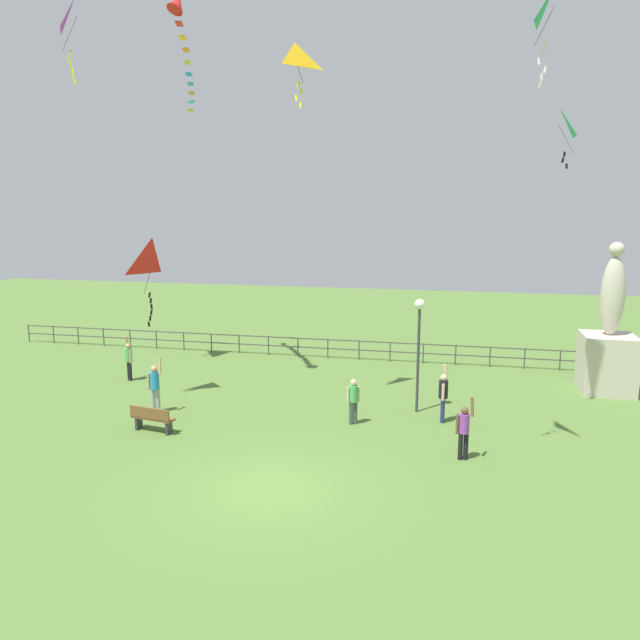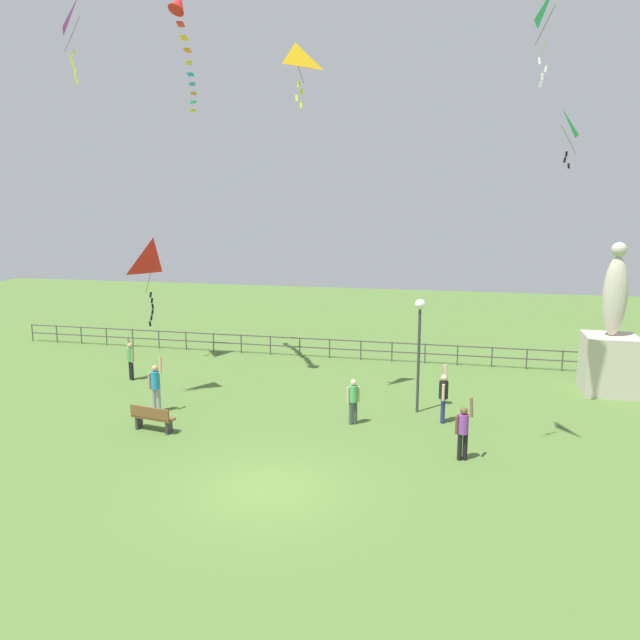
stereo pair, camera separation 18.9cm
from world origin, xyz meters
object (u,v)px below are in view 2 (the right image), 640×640
(kite_3, at_px, (79,19))
(kite_5, at_px, (296,60))
(lamppost, at_px, (419,330))
(person_4, at_px, (131,358))
(kite_1, at_px, (554,10))
(kite_4, at_px, (154,261))
(person_0, at_px, (353,399))
(kite_0, at_px, (561,126))
(person_2, at_px, (443,394))
(park_bench, at_px, (152,418))
(statue_monument, at_px, (610,350))
(person_3, at_px, (156,385))
(person_1, at_px, (463,429))
(streamer_kite, at_px, (181,17))

(kite_3, bearing_deg, kite_5, -12.36)
(lamppost, bearing_deg, person_4, 173.31)
(kite_1, xyz_separation_m, kite_4, (-13.28, 0.09, -7.60))
(person_0, distance_m, person_4, 10.58)
(kite_4, bearing_deg, kite_0, 19.90)
(lamppost, height_order, kite_0, kite_0)
(person_2, bearing_deg, park_bench, -161.90)
(kite_3, bearing_deg, park_bench, -46.62)
(statue_monument, relative_size, person_4, 3.16)
(person_3, xyz_separation_m, person_4, (-3.04, 3.53, -0.07))
(person_0, distance_m, kite_4, 8.83)
(person_1, distance_m, kite_0, 12.95)
(statue_monument, distance_m, kite_1, 12.64)
(person_0, bearing_deg, park_bench, -161.12)
(person_1, height_order, kite_1, kite_1)
(kite_0, height_order, kite_1, kite_1)
(kite_4, bearing_deg, kite_1, -0.41)
(statue_monument, xyz_separation_m, lamppost, (-7.12, -4.06, 1.26))
(kite_0, bearing_deg, streamer_kite, -165.84)
(lamppost, height_order, streamer_kite, streamer_kite)
(lamppost, relative_size, person_2, 2.07)
(lamppost, bearing_deg, kite_0, 43.00)
(kite_0, bearing_deg, person_2, -125.92)
(statue_monument, xyz_separation_m, kite_1, (-3.46, -4.89, 11.14))
(person_2, bearing_deg, kite_3, 168.73)
(person_0, xyz_separation_m, kite_1, (5.67, 0.90, 11.97))
(statue_monument, bearing_deg, kite_3, -174.62)
(streamer_kite, bearing_deg, kite_3, 167.48)
(kite_0, relative_size, kite_1, 0.77)
(statue_monument, bearing_deg, person_0, -147.59)
(person_3, xyz_separation_m, streamer_kite, (0.05, 3.10, 13.00))
(kite_5, bearing_deg, person_2, -9.32)
(park_bench, relative_size, kite_4, 0.48)
(kite_0, bearing_deg, lamppost, -137.00)
(kite_5, bearing_deg, kite_4, -171.92)
(person_0, xyz_separation_m, person_3, (-7.05, -0.37, 0.12))
(park_bench, bearing_deg, person_2, 18.10)
(person_3, bearing_deg, kite_3, 139.10)
(statue_monument, bearing_deg, lamppost, -150.33)
(statue_monument, bearing_deg, park_bench, -152.72)
(lamppost, bearing_deg, kite_5, -179.99)
(lamppost, distance_m, streamer_kite, 14.26)
(lamppost, distance_m, person_1, 4.72)
(streamer_kite, bearing_deg, person_1, -24.97)
(kite_3, bearing_deg, person_4, -20.17)
(kite_5, bearing_deg, person_0, -35.97)
(person_2, xyz_separation_m, person_3, (-9.98, -1.23, 0.02))
(lamppost, distance_m, person_0, 3.39)
(person_2, height_order, kite_3, kite_3)
(park_bench, relative_size, kite_5, 0.74)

